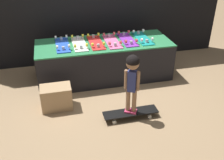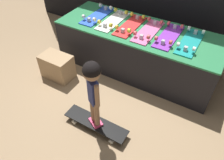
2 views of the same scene
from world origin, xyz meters
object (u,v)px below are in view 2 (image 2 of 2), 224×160
Objects in this scene: skateboard_blue_on_rack at (98,15)px; skateboard_red_on_rack at (130,25)px; skateboard_white_on_rack at (113,20)px; skateboard_on_floor at (96,123)px; child at (93,84)px; skateboard_teal_on_rack at (190,42)px; skateboard_pink_on_rack at (148,31)px; skateboard_purple_on_rack at (169,36)px; storage_box at (57,67)px.

skateboard_blue_on_rack and skateboard_red_on_rack have the same top height.
skateboard_white_on_rack is 0.87× the size of skateboard_on_floor.
child is at bearing -67.88° from skateboard_white_on_rack.
skateboard_teal_on_rack is at bearing 65.20° from skateboard_on_floor.
skateboard_pink_on_rack is at bearing 116.27° from child.
skateboard_purple_on_rack is 0.78× the size of child.
skateboard_purple_on_rack is at bearing -179.56° from skateboard_teal_on_rack.
skateboard_white_on_rack is 0.53m from skateboard_pink_on_rack.
skateboard_white_on_rack is 1.05m from skateboard_teal_on_rack.
storage_box is (-0.97, -0.73, -0.47)m from skateboard_pink_on_rack.
skateboard_red_on_rack reaches higher than skateboard_on_floor.
skateboard_pink_on_rack reaches higher than skateboard_on_floor.
skateboard_red_on_rack and skateboard_purple_on_rack have the same top height.
child is (0.49, -1.21, 0.03)m from skateboard_white_on_rack.
skateboard_teal_on_rack is (0.53, 0.02, 0.00)m from skateboard_pink_on_rack.
skateboard_teal_on_rack is 1.45m from skateboard_on_floor.
child is (-0.00, 0.00, 0.59)m from skateboard_on_floor.
skateboard_pink_on_rack is 0.78× the size of child.
skateboard_pink_on_rack is (0.26, -0.02, 0.00)m from skateboard_red_on_rack.
skateboard_pink_on_rack is 1.00× the size of skateboard_purple_on_rack.
skateboard_red_on_rack reaches higher than storage_box.
skateboard_blue_on_rack is 0.87× the size of skateboard_on_floor.
skateboard_blue_on_rack is 1.00× the size of skateboard_teal_on_rack.
skateboard_pink_on_rack is (0.79, -0.04, 0.00)m from skateboard_blue_on_rack.
storage_box is (-0.71, -0.74, -0.47)m from skateboard_red_on_rack.
skateboard_purple_on_rack is at bearing -1.05° from skateboard_blue_on_rack.
skateboard_white_on_rack and skateboard_red_on_rack have the same top height.
skateboard_on_floor is (-0.30, -1.21, -0.57)m from skateboard_purple_on_rack.
skateboard_purple_on_rack is 0.87× the size of skateboard_on_floor.
skateboard_pink_on_rack is at bearing -2.94° from skateboard_blue_on_rack.
skateboard_red_on_rack is 1.00× the size of skateboard_purple_on_rack.
skateboard_teal_on_rack is 1.53× the size of storage_box.
skateboard_blue_on_rack reaches higher than skateboard_on_floor.
skateboard_purple_on_rack is 1.37m from skateboard_on_floor.
skateboard_white_on_rack is 1.00× the size of skateboard_purple_on_rack.
skateboard_purple_on_rack is 1.25m from child.
skateboard_blue_on_rack is at bearing 76.61° from storage_box.
skateboard_on_floor is 1.05m from storage_box.
skateboard_purple_on_rack is 1.00× the size of skateboard_teal_on_rack.
child is at bearing -114.80° from skateboard_teal_on_rack.
skateboard_red_on_rack is at bearing 46.36° from storage_box.
skateboard_on_floor is (0.49, -1.21, -0.57)m from skateboard_white_on_rack.
skateboard_blue_on_rack is 1.53× the size of storage_box.
skateboard_red_on_rack is (0.26, -0.00, 0.00)m from skateboard_white_on_rack.
skateboard_blue_on_rack is at bearing 177.52° from skateboard_red_on_rack.
skateboard_purple_on_rack is at bearing 4.63° from skateboard_pink_on_rack.
skateboard_teal_on_rack is 1.34m from child.
skateboard_white_on_rack is 1.00× the size of skateboard_pink_on_rack.
skateboard_on_floor is at bearing -91.65° from skateboard_pink_on_rack.
skateboard_white_on_rack is (0.26, -0.02, 0.00)m from skateboard_blue_on_rack.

